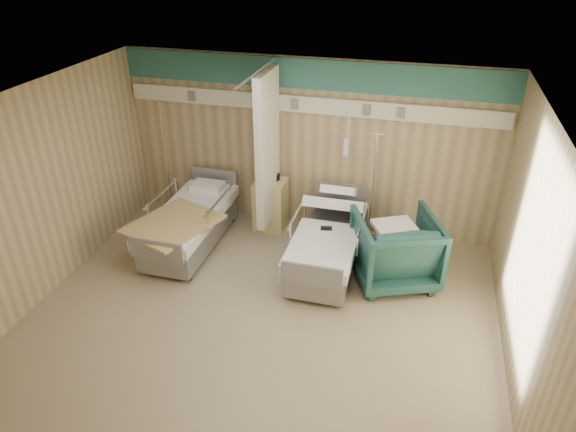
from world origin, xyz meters
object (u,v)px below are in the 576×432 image
(visitor_armchair, at_px, (395,249))
(iv_stand_right, at_px, (370,219))
(bedside_cabinet, at_px, (270,204))
(bed_right, at_px, (327,248))
(bed_left, at_px, (190,228))
(iv_stand_left, at_px, (170,191))

(visitor_armchair, height_order, iv_stand_right, iv_stand_right)
(bedside_cabinet, height_order, visitor_armchair, visitor_armchair)
(bed_right, height_order, bedside_cabinet, bedside_cabinet)
(bed_right, distance_m, bed_left, 2.20)
(iv_stand_left, bearing_deg, bed_right, -17.21)
(bed_right, height_order, iv_stand_left, iv_stand_left)
(bedside_cabinet, relative_size, iv_stand_right, 0.47)
(bed_left, distance_m, iv_stand_left, 1.23)
(bed_left, xyz_separation_m, iv_stand_left, (-0.79, 0.93, 0.10))
(bed_left, height_order, iv_stand_left, iv_stand_left)
(bed_right, relative_size, visitor_armchair, 1.93)
(bedside_cabinet, xyz_separation_m, iv_stand_right, (1.65, 0.02, -0.05))
(visitor_armchair, distance_m, iv_stand_left, 4.09)
(bed_right, relative_size, bed_left, 1.00)
(bedside_cabinet, bearing_deg, iv_stand_right, 0.87)
(visitor_armchair, bearing_deg, bed_right, -26.21)
(visitor_armchair, xyz_separation_m, iv_stand_right, (-0.47, 0.99, -0.14))
(bed_right, xyz_separation_m, bed_left, (-2.20, 0.00, 0.00))
(bed_right, height_order, iv_stand_right, iv_stand_right)
(bed_left, distance_m, visitor_armchair, 3.18)
(bed_right, distance_m, iv_stand_right, 1.05)
(bed_left, relative_size, iv_stand_right, 1.18)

